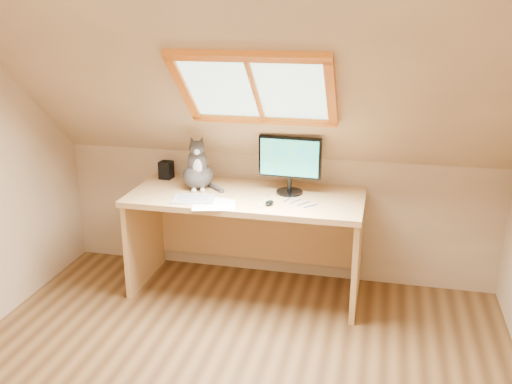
# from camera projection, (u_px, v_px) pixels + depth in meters

# --- Properties ---
(room_shell) EXTENTS (3.52, 3.52, 2.41)m
(room_shell) POSITION_uv_depth(u_px,v_px,m) (201.00, 165.00, 2.64)
(room_shell) COLOR tan
(room_shell) RESTS_ON ground
(desk) EXTENTS (1.74, 0.76, 0.79)m
(desk) POSITION_uv_depth(u_px,v_px,m) (248.00, 220.00, 4.37)
(desk) COLOR tan
(desk) RESTS_ON ground
(monitor) EXTENTS (0.47, 0.20, 0.43)m
(monitor) POSITION_uv_depth(u_px,v_px,m) (290.00, 161.00, 4.17)
(monitor) COLOR black
(monitor) RESTS_ON desk
(cat) EXTENTS (0.30, 0.33, 0.42)m
(cat) POSITION_uv_depth(u_px,v_px,m) (198.00, 169.00, 4.33)
(cat) COLOR #484240
(cat) RESTS_ON desk
(desk_speaker) EXTENTS (0.10, 0.10, 0.14)m
(desk_speaker) POSITION_uv_depth(u_px,v_px,m) (166.00, 170.00, 4.60)
(desk_speaker) COLOR black
(desk_speaker) RESTS_ON desk
(graphics_tablet) EXTENTS (0.33, 0.26, 0.01)m
(graphics_tablet) POSITION_uv_depth(u_px,v_px,m) (194.00, 199.00, 4.11)
(graphics_tablet) COLOR #B2B2B7
(graphics_tablet) RESTS_ON desk
(mouse) EXTENTS (0.07, 0.10, 0.03)m
(mouse) POSITION_uv_depth(u_px,v_px,m) (269.00, 203.00, 4.01)
(mouse) COLOR black
(mouse) RESTS_ON desk
(papers) EXTENTS (0.33, 0.27, 0.00)m
(papers) POSITION_uv_depth(u_px,v_px,m) (211.00, 203.00, 4.03)
(papers) COLOR white
(papers) RESTS_ON desk
(cables) EXTENTS (0.51, 0.26, 0.01)m
(cables) POSITION_uv_depth(u_px,v_px,m) (286.00, 202.00, 4.05)
(cables) COLOR silver
(cables) RESTS_ON desk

